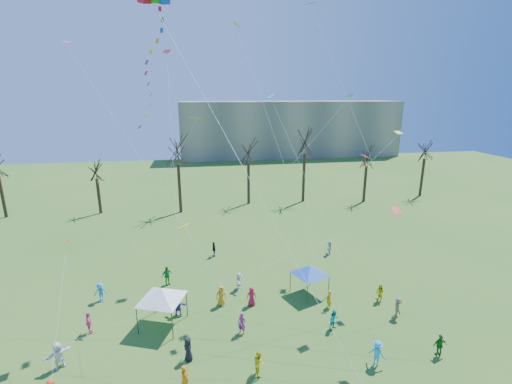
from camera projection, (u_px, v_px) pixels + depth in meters
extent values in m
cube|color=gray|center=(289.00, 129.00, 100.10)|extent=(60.00, 14.00, 15.00)
cylinder|color=black|center=(2.00, 196.00, 49.95)|extent=(0.44, 0.44, 6.14)
cylinder|color=black|center=(99.00, 196.00, 51.78)|extent=(0.44, 0.44, 5.20)
cylinder|color=black|center=(180.00, 188.00, 51.97)|extent=(0.44, 0.44, 7.26)
cylinder|color=black|center=(249.00, 183.00, 56.27)|extent=(0.44, 0.44, 6.59)
cylinder|color=black|center=(304.00, 178.00, 57.23)|extent=(0.44, 0.44, 7.85)
cylinder|color=black|center=(365.00, 184.00, 57.33)|extent=(0.44, 0.44, 5.92)
cylinder|color=black|center=(422.00, 177.00, 60.63)|extent=(0.44, 0.44, 6.45)
cylinder|color=white|center=(249.00, 177.00, 19.99)|extent=(0.02, 0.02, 26.57)
cylinder|color=#3F3F44|center=(137.00, 321.00, 25.79)|extent=(0.09, 0.09, 2.20)
cylinder|color=#3F3F44|center=(172.00, 325.00, 25.28)|extent=(0.09, 0.09, 2.20)
cylinder|color=#3F3F44|center=(155.00, 300.00, 28.37)|extent=(0.09, 0.09, 2.20)
cylinder|color=#3F3F44|center=(187.00, 304.00, 27.86)|extent=(0.09, 0.09, 2.20)
pyramid|color=white|center=(161.00, 294.00, 26.41)|extent=(3.92, 3.92, 0.94)
cylinder|color=#3F3F44|center=(307.00, 294.00, 29.50)|extent=(0.08, 0.08, 1.91)
cylinder|color=#3F3F44|center=(329.00, 286.00, 30.69)|extent=(0.08, 0.08, 1.91)
cylinder|color=#3F3F44|center=(290.00, 282.00, 31.45)|extent=(0.08, 0.08, 1.91)
cylinder|color=#3F3F44|center=(311.00, 275.00, 32.63)|extent=(0.08, 0.08, 1.91)
pyramid|color=blue|center=(310.00, 270.00, 30.70)|extent=(3.37, 3.37, 0.82)
imported|color=orange|center=(185.00, 378.00, 20.94)|extent=(0.66, 0.73, 1.67)
imported|color=yellow|center=(259.00, 362.00, 22.19)|extent=(0.68, 0.85, 1.67)
imported|color=#1CA6E1|center=(377.00, 353.00, 22.93)|extent=(1.22, 1.25, 1.72)
imported|color=#1B791A|center=(440.00, 345.00, 23.76)|extent=(0.95, 0.44, 1.58)
imported|color=white|center=(58.00, 355.00, 22.64)|extent=(1.68, 1.51, 1.85)
imported|color=black|center=(188.00, 349.00, 23.34)|extent=(0.77, 0.95, 1.66)
imported|color=#8E236C|center=(242.00, 324.00, 25.90)|extent=(0.73, 0.67, 1.68)
imported|color=#0CB4A2|center=(334.00, 319.00, 26.43)|extent=(0.96, 0.87, 1.61)
imported|color=brown|center=(398.00, 308.00, 27.87)|extent=(0.89, 1.19, 1.64)
imported|color=#FF5496|center=(89.00, 323.00, 25.96)|extent=(0.76, 1.07, 1.69)
imported|color=#52428F|center=(178.00, 306.00, 28.16)|extent=(1.48, 0.59, 1.56)
imported|color=#B81738|center=(252.00, 296.00, 29.43)|extent=(0.81, 0.53, 1.66)
imported|color=#D39C0B|center=(329.00, 300.00, 29.00)|extent=(0.43, 0.62, 1.60)
imported|color=yellow|center=(380.00, 293.00, 29.98)|extent=(0.75, 0.88, 1.56)
imported|color=#1B80DE|center=(101.00, 292.00, 30.06)|extent=(1.10, 0.68, 1.64)
imported|color=green|center=(167.00, 276.00, 32.58)|extent=(1.14, 0.98, 1.83)
imported|color=white|center=(239.00, 281.00, 31.80)|extent=(0.86, 1.59, 1.63)
imported|color=black|center=(214.00, 249.00, 38.34)|extent=(0.41, 0.97, 1.65)
imported|color=orange|center=(221.00, 296.00, 29.42)|extent=(0.86, 0.57, 1.75)
imported|color=silver|center=(329.00, 248.00, 38.85)|extent=(1.09, 1.48, 1.55)
cube|color=orange|center=(66.00, 241.00, 23.57)|extent=(0.71, 0.79, 0.23)
cylinder|color=white|center=(59.00, 308.00, 21.59)|extent=(0.01, 0.01, 8.40)
cube|color=#EA27B1|center=(167.00, 51.00, 27.07)|extent=(0.69, 0.75, 0.22)
cylinder|color=white|center=(174.00, 190.00, 23.94)|extent=(0.01, 0.01, 21.95)
cube|color=yellow|center=(183.00, 227.00, 19.53)|extent=(0.77, 0.71, 0.35)
cylinder|color=white|center=(223.00, 295.00, 20.80)|extent=(0.01, 0.01, 9.25)
cube|color=#1BB3D0|center=(271.00, 96.00, 27.56)|extent=(0.73, 0.68, 0.32)
cylinder|color=white|center=(320.00, 210.00, 25.19)|extent=(0.01, 0.01, 18.87)
cube|color=blue|center=(311.00, 3.00, 30.53)|extent=(0.92, 0.84, 0.21)
cylinder|color=white|center=(368.00, 150.00, 27.08)|extent=(0.01, 0.01, 27.55)
cube|color=red|center=(396.00, 211.00, 23.49)|extent=(0.56, 0.66, 0.40)
cylinder|color=white|center=(230.00, 279.00, 23.01)|extent=(0.01, 0.01, 23.42)
cube|color=#ADE335|center=(398.00, 133.00, 30.02)|extent=(0.55, 0.69, 0.23)
cylinder|color=white|center=(307.00, 224.00, 26.62)|extent=(0.01, 0.01, 23.00)
cube|color=#BA37C2|center=(67.00, 42.00, 29.66)|extent=(0.76, 0.85, 0.27)
cylinder|color=white|center=(148.00, 170.00, 27.72)|extent=(0.01, 0.01, 26.19)
cube|color=#FFA00D|center=(237.00, 25.00, 34.93)|extent=(0.67, 0.59, 0.45)
cylinder|color=white|center=(279.00, 149.00, 30.61)|extent=(0.01, 0.01, 27.65)
cube|color=#FF2AA1|center=(365.00, 156.00, 27.02)|extent=(0.80, 0.71, 0.34)
cylinder|color=white|center=(382.00, 230.00, 27.38)|extent=(0.01, 0.01, 11.32)
cube|color=orange|center=(196.00, 118.00, 24.04)|extent=(0.96, 0.90, 0.19)
cylinder|color=white|center=(140.00, 221.00, 24.94)|extent=(0.01, 0.01, 16.08)
cube|color=#18A5BA|center=(350.00, 96.00, 35.01)|extent=(0.62, 0.73, 0.29)
cylinder|color=white|center=(273.00, 187.00, 31.51)|extent=(0.01, 0.01, 24.45)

